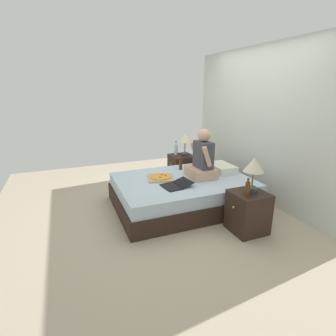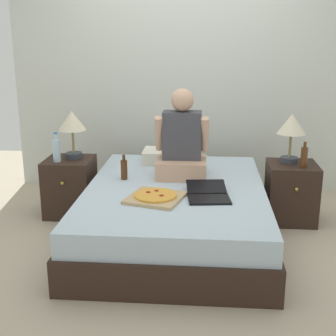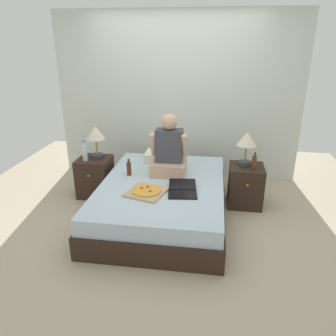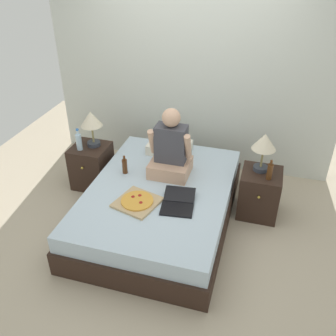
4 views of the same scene
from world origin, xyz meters
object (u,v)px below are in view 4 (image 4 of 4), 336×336
object	(u,v)px
water_bottle	(79,141)
pizza_box	(137,202)
nightstand_left	(92,166)
lamp_on_left_nightstand	(91,121)
beer_bottle	(270,171)
laptop	(178,204)
bed	(160,205)
beer_bottle_on_bed	(125,166)
person_seated	(171,151)
lamp_on_right_nightstand	(264,144)
nightstand_right	(259,193)

from	to	relation	value
water_bottle	pizza_box	distance (m)	1.22
nightstand_left	water_bottle	distance (m)	0.40
lamp_on_left_nightstand	beer_bottle	size ratio (longest dim) A/B	1.96
beer_bottle	laptop	distance (m)	1.05
bed	nightstand_left	world-z (taller)	nightstand_left
bed	nightstand_left	bearing A→B (deg)	156.28
beer_bottle_on_bed	person_seated	bearing A→B (deg)	16.44
lamp_on_right_nightstand	lamp_on_left_nightstand	bearing A→B (deg)	180.00
person_seated	pizza_box	distance (m)	0.72
water_bottle	beer_bottle_on_bed	distance (m)	0.70
bed	lamp_on_right_nightstand	distance (m)	1.31
bed	laptop	distance (m)	0.45
bed	water_bottle	distance (m)	1.26
person_seated	beer_bottle	bearing A→B (deg)	2.14
nightstand_left	beer_bottle_on_bed	size ratio (longest dim) A/B	2.49
water_bottle	person_seated	xyz separation A→B (m)	(1.16, -0.05, 0.08)
lamp_on_left_nightstand	pizza_box	size ratio (longest dim) A/B	0.91
bed	beer_bottle	bearing A→B (deg)	17.85
lamp_on_left_nightstand	nightstand_right	bearing A→B (deg)	-1.40
nightstand_left	lamp_on_right_nightstand	xyz separation A→B (m)	(2.06, 0.05, 0.60)
nightstand_right	beer_bottle_on_bed	world-z (taller)	beer_bottle_on_bed
laptop	nightstand_left	bearing A→B (deg)	151.75
water_bottle	beer_bottle	bearing A→B (deg)	-0.26
nightstand_left	person_seated	distance (m)	1.18
nightstand_left	person_seated	xyz separation A→B (m)	(1.08, -0.14, 0.47)
water_bottle	nightstand_right	size ratio (longest dim) A/B	0.50
person_seated	pizza_box	size ratio (longest dim) A/B	1.58
beer_bottle	person_seated	xyz separation A→B (m)	(-1.08, -0.04, 0.10)
water_bottle	pizza_box	world-z (taller)	water_bottle
nightstand_left	nightstand_right	size ratio (longest dim) A/B	1.00
nightstand_right	lamp_on_right_nightstand	size ratio (longest dim) A/B	1.22
nightstand_right	lamp_on_right_nightstand	xyz separation A→B (m)	(-0.03, 0.05, 0.60)
lamp_on_left_nightstand	lamp_on_right_nightstand	world-z (taller)	same
water_bottle	lamp_on_left_nightstand	bearing A→B (deg)	49.40
beer_bottle	laptop	size ratio (longest dim) A/B	0.51
nightstand_right	beer_bottle_on_bed	size ratio (longest dim) A/B	2.49
nightstand_left	beer_bottle	world-z (taller)	beer_bottle
lamp_on_left_nightstand	lamp_on_right_nightstand	bearing A→B (deg)	0.00
bed	lamp_on_left_nightstand	world-z (taller)	lamp_on_left_nightstand
pizza_box	beer_bottle_on_bed	size ratio (longest dim) A/B	2.24
beer_bottle	beer_bottle_on_bed	world-z (taller)	beer_bottle
nightstand_left	laptop	bearing A→B (deg)	-28.25
nightstand_right	pizza_box	size ratio (longest dim) A/B	1.11
lamp_on_right_nightstand	nightstand_right	bearing A→B (deg)	-59.07
bed	beer_bottle_on_bed	distance (m)	0.59
water_bottle	beer_bottle_on_bed	xyz separation A→B (m)	(0.66, -0.20, -0.11)
bed	lamp_on_right_nightstand	xyz separation A→B (m)	(1.01, 0.51, 0.65)
laptop	beer_bottle_on_bed	xyz separation A→B (m)	(-0.73, 0.42, 0.07)
lamp_on_left_nightstand	person_seated	size ratio (longest dim) A/B	0.58
pizza_box	beer_bottle	bearing A→B (deg)	28.65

